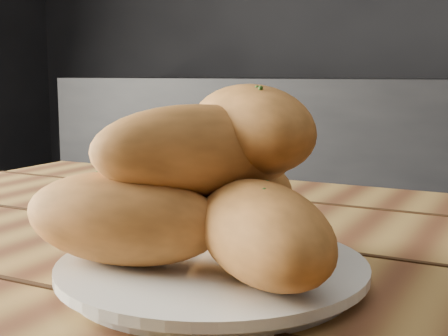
# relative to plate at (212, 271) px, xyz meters

# --- Properties ---
(plate) EXTENTS (0.25, 0.25, 0.02)m
(plate) POSITION_rel_plate_xyz_m (0.00, 0.00, 0.00)
(plate) COLOR silver
(plate) RESTS_ON table
(bread_rolls) EXTENTS (0.29, 0.25, 0.14)m
(bread_rolls) POSITION_rel_plate_xyz_m (-0.00, 0.00, 0.07)
(bread_rolls) COLOR #BF7435
(bread_rolls) RESTS_ON plate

